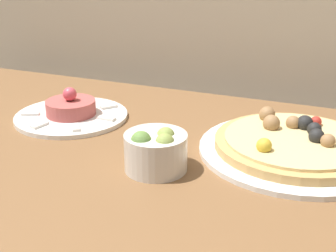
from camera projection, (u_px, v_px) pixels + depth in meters
The scene contains 4 objects.
dining_table at pixel (138, 193), 0.98m from camera, with size 1.39×0.77×0.80m.
pizza_plate at pixel (295, 145), 0.90m from camera, with size 0.37×0.37×0.06m.
tartare_plate at pixel (71, 112), 1.08m from camera, with size 0.26×0.26×0.07m.
small_bowl at pixel (156, 151), 0.83m from camera, with size 0.11×0.11×0.08m.
Camera 1 is at (0.38, -0.38, 1.18)m, focal length 50.00 mm.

